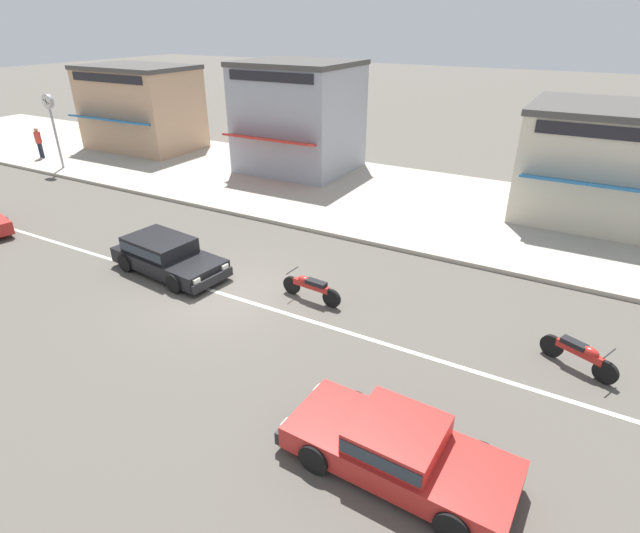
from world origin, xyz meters
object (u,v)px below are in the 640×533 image
(street_clock, at_px, (51,113))
(shopfront_mid_block, at_px, (613,163))
(shopfront_corner_warung, at_px, (141,107))
(hatchback_black_0, at_px, (166,254))
(motorcycle_1, at_px, (311,287))
(pedestrian_mid_kerb, at_px, (38,140))
(shopfront_far_kios, at_px, (299,117))
(motorcycle_2, at_px, (580,354))
(sedan_red_1, at_px, (397,447))

(street_clock, relative_size, shopfront_mid_block, 0.57)
(shopfront_mid_block, bearing_deg, shopfront_corner_warung, -179.01)
(hatchback_black_0, xyz_separation_m, motorcycle_1, (5.01, 0.65, -0.16))
(pedestrian_mid_kerb, bearing_deg, street_clock, -14.83)
(street_clock, bearing_deg, shopfront_corner_warung, 85.91)
(street_clock, bearing_deg, pedestrian_mid_kerb, 165.17)
(shopfront_corner_warung, distance_m, shopfront_far_kios, 10.82)
(hatchback_black_0, distance_m, shopfront_far_kios, 12.64)
(motorcycle_1, bearing_deg, motorcycle_2, 2.34)
(pedestrian_mid_kerb, distance_m, shopfront_far_kios, 15.19)
(hatchback_black_0, height_order, pedestrian_mid_kerb, pedestrian_mid_kerb)
(hatchback_black_0, height_order, shopfront_corner_warung, shopfront_corner_warung)
(street_clock, xyz_separation_m, pedestrian_mid_kerb, (-2.91, 0.77, -1.86))
(sedan_red_1, relative_size, shopfront_mid_block, 0.65)
(shopfront_mid_block, bearing_deg, pedestrian_mid_kerb, -169.55)
(hatchback_black_0, bearing_deg, motorcycle_1, 7.42)
(motorcycle_1, distance_m, pedestrian_mid_kerb, 22.40)
(shopfront_far_kios, bearing_deg, sedan_red_1, -53.67)
(sedan_red_1, distance_m, motorcycle_2, 5.48)
(shopfront_corner_warung, bearing_deg, motorcycle_2, -23.01)
(street_clock, distance_m, shopfront_far_kios, 12.77)
(street_clock, bearing_deg, shopfront_mid_block, 13.25)
(motorcycle_2, xyz_separation_m, pedestrian_mid_kerb, (-28.56, 5.90, 0.72))
(shopfront_corner_warung, bearing_deg, hatchback_black_0, -41.48)
(shopfront_corner_warung, distance_m, shopfront_mid_block, 25.20)
(motorcycle_1, relative_size, shopfront_corner_warung, 0.30)
(motorcycle_2, bearing_deg, sedan_red_1, -118.68)
(sedan_red_1, bearing_deg, hatchback_black_0, 157.69)
(hatchback_black_0, relative_size, motorcycle_2, 2.37)
(street_clock, bearing_deg, motorcycle_2, -11.31)
(shopfront_mid_block, relative_size, shopfront_far_kios, 1.14)
(motorcycle_2, relative_size, street_clock, 0.46)
(street_clock, relative_size, shopfront_far_kios, 0.65)
(motorcycle_1, xyz_separation_m, motorcycle_2, (7.05, 0.29, -0.00))
(sedan_red_1, relative_size, shopfront_far_kios, 0.74)
(shopfront_corner_warung, xyz_separation_m, shopfront_mid_block, (25.20, 0.44, -0.23))
(sedan_red_1, height_order, shopfront_corner_warung, shopfront_corner_warung)
(hatchback_black_0, xyz_separation_m, shopfront_mid_block, (12.01, 12.10, 1.73))
(sedan_red_1, xyz_separation_m, shopfront_mid_block, (2.58, 15.97, 1.78))
(sedan_red_1, bearing_deg, pedestrian_mid_kerb, 157.56)
(shopfront_mid_block, bearing_deg, motorcycle_1, -121.45)
(hatchback_black_0, distance_m, street_clock, 15.08)
(motorcycle_2, xyz_separation_m, shopfront_mid_block, (-0.05, 11.16, 1.90))
(sedan_red_1, xyz_separation_m, shopfront_far_kios, (-11.82, 16.07, 2.31))
(motorcycle_2, xyz_separation_m, street_clock, (-25.65, 5.13, 2.59))
(sedan_red_1, distance_m, street_clock, 25.19)
(shopfront_mid_block, xyz_separation_m, shopfront_far_kios, (-14.40, 0.11, 0.52))
(hatchback_black_0, relative_size, shopfront_mid_block, 0.62)
(motorcycle_1, relative_size, pedestrian_mid_kerb, 1.16)
(shopfront_mid_block, bearing_deg, sedan_red_1, -99.18)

